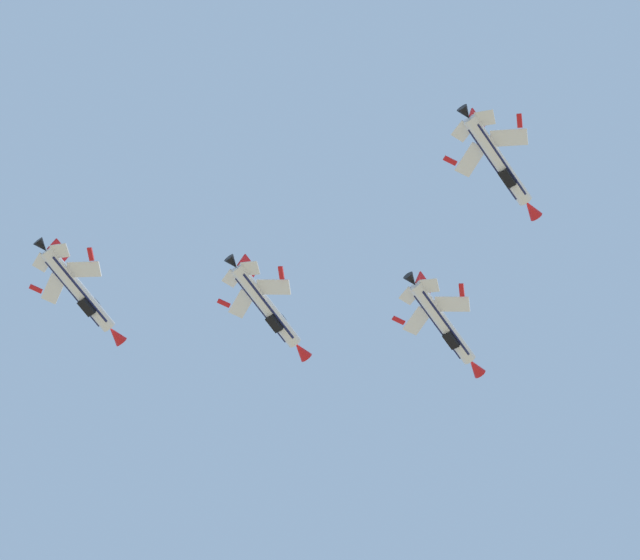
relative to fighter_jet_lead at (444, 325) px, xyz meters
name	(u,v)px	position (x,y,z in m)	size (l,w,h in m)	color
fighter_jet_lead	(444,325)	(0.00, 0.00, 0.00)	(9.76, 15.34, 4.85)	white
fighter_jet_left_wing	(268,308)	(-20.19, -7.52, -0.43)	(9.73, 15.34, 4.92)	white
fighter_jet_right_wing	(499,162)	(10.39, -18.66, -1.39)	(9.91, 15.34, 4.58)	white
fighter_jet_left_outer	(80,291)	(-41.41, -15.19, -0.94)	(9.91, 15.34, 4.58)	white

